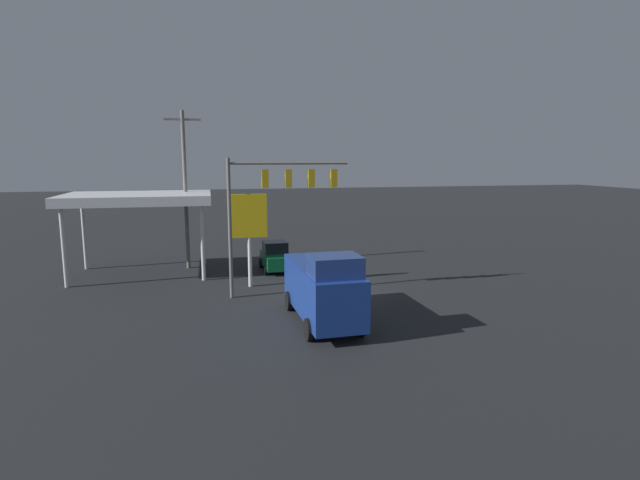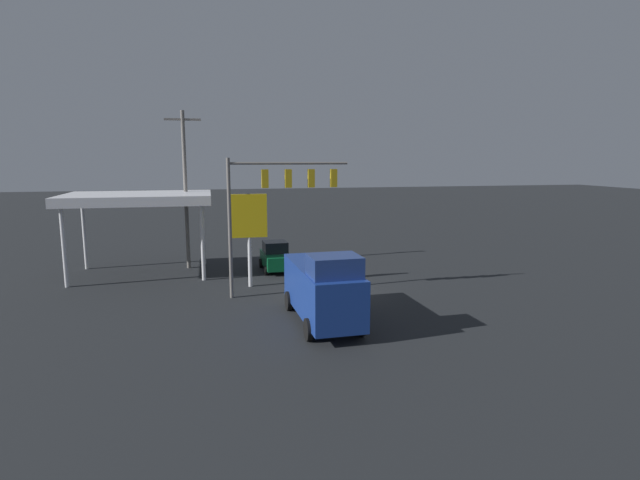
{
  "view_description": "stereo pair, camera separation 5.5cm",
  "coord_description": "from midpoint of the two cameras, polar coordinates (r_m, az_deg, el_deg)",
  "views": [
    {
      "loc": [
        6.49,
        26.82,
        7.59
      ],
      "look_at": [
        0.0,
        -2.0,
        2.75
      ],
      "focal_mm": 28.0,
      "sensor_mm": 36.0,
      "label": 1
    },
    {
      "loc": [
        6.44,
        26.83,
        7.59
      ],
      "look_at": [
        0.0,
        -2.0,
        2.75
      ],
      "focal_mm": 28.0,
      "sensor_mm": 36.0,
      "label": 2
    }
  ],
  "objects": [
    {
      "name": "price_sign",
      "position": [
        29.62,
        -8.17,
        2.2
      ],
      "size": [
        2.11,
        0.27,
        5.54
      ],
      "color": "silver",
      "rests_on": "ground"
    },
    {
      "name": "delivery_truck",
      "position": [
        23.11,
        0.29,
        -5.48
      ],
      "size": [
        2.73,
        6.87,
        3.58
      ],
      "rotation": [
        0.0,
        0.0,
        1.6
      ],
      "color": "navy",
      "rests_on": "ground"
    },
    {
      "name": "gas_station_canopy",
      "position": [
        34.48,
        -20.11,
        4.37
      ],
      "size": [
        9.18,
        6.36,
        5.35
      ],
      "color": "silver",
      "rests_on": "ground"
    },
    {
      "name": "ground_plane",
      "position": [
        28.62,
        0.83,
        -6.08
      ],
      "size": [
        200.0,
        200.0,
        0.0
      ],
      "primitive_type": "plane",
      "color": "black"
    },
    {
      "name": "traffic_signal_assembly",
      "position": [
        27.4,
        -5.06,
        5.45
      ],
      "size": [
        6.63,
        0.43,
        7.63
      ],
      "color": "slate",
      "rests_on": "ground"
    },
    {
      "name": "utility_pole",
      "position": [
        35.49,
        -15.19,
        5.89
      ],
      "size": [
        2.4,
        0.26,
        10.77
      ],
      "color": "slate",
      "rests_on": "ground"
    },
    {
      "name": "hatchback_crossing",
      "position": [
        34.29,
        -5.13,
        -1.91
      ],
      "size": [
        2.07,
        3.86,
        1.97
      ],
      "rotation": [
        0.0,
        0.0,
        1.61
      ],
      "color": "#0C592D",
      "rests_on": "ground"
    }
  ]
}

